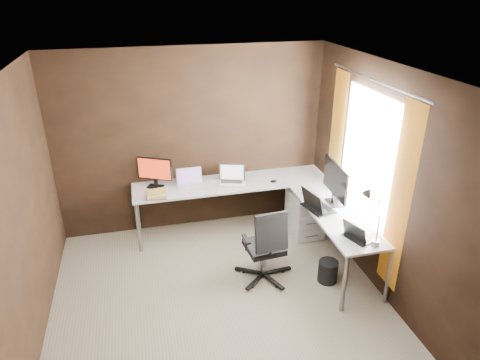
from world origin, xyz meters
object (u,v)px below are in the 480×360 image
object	(u,v)px
monitor_left	(155,171)
laptop_white	(190,182)
desk_lamp	(371,211)
monitor_right	(335,181)
book_stack	(156,194)
drawer_pedestal	(305,214)
wastebasket	(328,271)
laptop_silver	(232,179)
laptop_black_big	(316,205)
laptop_black_small	(357,235)
office_chair	(265,258)

from	to	relation	value
monitor_left	laptop_white	size ratio (longest dim) A/B	1.27
laptop_white	desk_lamp	bearing A→B (deg)	-49.01
monitor_right	book_stack	world-z (taller)	monitor_right
drawer_pedestal	monitor_left	world-z (taller)	monitor_left
book_stack	wastebasket	bearing A→B (deg)	-33.28
monitor_right	desk_lamp	world-z (taller)	desk_lamp
laptop_silver	laptop_black_big	distance (m)	1.27
monitor_right	laptop_black_small	xyz separation A→B (m)	(-0.10, -0.79, -0.25)
monitor_left	office_chair	xyz separation A→B (m)	(1.13, -1.29, -0.68)
wastebasket	desk_lamp	bearing A→B (deg)	-60.76
laptop_silver	laptop_black_big	world-z (taller)	laptop_black_big
monitor_left	laptop_silver	distance (m)	1.03
laptop_black_big	wastebasket	world-z (taller)	laptop_black_big
monitor_left	office_chair	bearing A→B (deg)	-21.90
laptop_silver	desk_lamp	distance (m)	2.09
laptop_white	laptop_black_small	bearing A→B (deg)	-48.49
drawer_pedestal	monitor_right	size ratio (longest dim) A/B	0.93
monitor_left	wastebasket	bearing A→B (deg)	-12.68
laptop_white	wastebasket	bearing A→B (deg)	-46.45
desk_lamp	office_chair	bearing A→B (deg)	134.91
monitor_right	wastebasket	xyz separation A→B (m)	(-0.25, -0.52, -0.90)
laptop_silver	office_chair	world-z (taller)	laptop_silver
laptop_white	laptop_black_small	xyz separation A→B (m)	(1.54, -1.72, -0.00)
laptop_black_small	office_chair	size ratio (longest dim) A/B	0.38
monitor_left	wastebasket	size ratio (longest dim) A/B	1.63
monitor_right	laptop_silver	world-z (taller)	monitor_right
laptop_black_small	desk_lamp	size ratio (longest dim) A/B	0.59
drawer_pedestal	office_chair	bearing A→B (deg)	-134.84
drawer_pedestal	office_chair	size ratio (longest dim) A/B	0.63
laptop_silver	book_stack	xyz separation A→B (m)	(-1.02, -0.19, -0.01)
monitor_right	book_stack	size ratio (longest dim) A/B	2.41
laptop_black_big	book_stack	distance (m)	1.99
monitor_right	office_chair	xyz separation A→B (m)	(-0.95, -0.30, -0.75)
laptop_white	laptop_silver	bearing A→B (deg)	-3.96
laptop_silver	office_chair	distance (m)	1.29
laptop_black_big	wastebasket	distance (m)	0.78
monitor_right	wastebasket	world-z (taller)	monitor_right
monitor_right	monitor_left	bearing A→B (deg)	66.87
drawer_pedestal	monitor_left	distance (m)	2.12
drawer_pedestal	desk_lamp	distance (m)	1.65
monitor_left	laptop_black_big	size ratio (longest dim) A/B	0.99
laptop_white	office_chair	distance (m)	1.48
drawer_pedestal	laptop_black_big	bearing A→B (deg)	-103.05
monitor_right	laptop_black_small	distance (m)	0.84
laptop_black_small	laptop_black_big	bearing A→B (deg)	-6.87
book_stack	desk_lamp	xyz separation A→B (m)	(2.06, -1.59, 0.34)
laptop_black_big	laptop_black_small	size ratio (longest dim) A/B	1.21
laptop_white	drawer_pedestal	bearing A→B (deg)	-14.41
laptop_black_small	office_chair	world-z (taller)	office_chair
office_chair	wastebasket	world-z (taller)	office_chair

